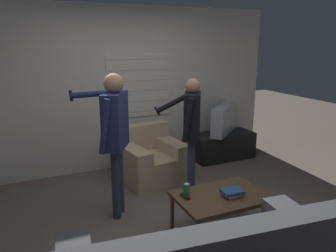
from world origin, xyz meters
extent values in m
plane|color=#665B51|center=(0.00, 0.00, 0.00)|extent=(16.00, 16.00, 0.00)
cube|color=silver|center=(0.00, 2.03, 1.27)|extent=(5.20, 0.06, 2.55)
cube|color=silver|center=(0.26, 1.99, 1.32)|extent=(1.06, 0.02, 1.00)
cube|color=#A4A099|center=(0.26, 1.98, 0.90)|extent=(1.04, 0.00, 0.01)
cube|color=#A4A099|center=(0.26, 1.98, 1.07)|extent=(1.04, 0.00, 0.01)
cube|color=#A4A099|center=(0.26, 1.98, 1.24)|extent=(1.04, 0.00, 0.01)
cube|color=#A4A099|center=(0.26, 1.98, 1.40)|extent=(1.04, 0.00, 0.01)
cube|color=#A4A099|center=(0.26, 1.98, 1.57)|extent=(1.04, 0.00, 0.01)
cube|color=#A4A099|center=(0.26, 1.98, 1.73)|extent=(1.04, 0.00, 0.01)
cube|color=#424247|center=(0.48, -1.30, 0.55)|extent=(0.33, 0.85, 0.20)
cube|color=#C6B289|center=(0.19, 1.30, 0.19)|extent=(0.98, 0.93, 0.39)
cube|color=#C6B289|center=(0.15, 1.61, 0.59)|extent=(0.89, 0.32, 0.40)
cube|color=#C6B289|center=(0.51, 1.35, 0.47)|extent=(0.36, 0.84, 0.17)
cube|color=#C6B289|center=(-0.12, 1.26, 0.47)|extent=(0.36, 0.84, 0.17)
cube|color=brown|center=(0.33, -0.34, 0.44)|extent=(0.95, 0.64, 0.04)
cylinder|color=brown|center=(-0.10, -0.06, 0.21)|extent=(0.04, 0.04, 0.42)
cylinder|color=brown|center=(0.77, -0.06, 0.21)|extent=(0.04, 0.04, 0.42)
cylinder|color=brown|center=(-0.10, -0.62, 0.21)|extent=(0.04, 0.04, 0.42)
cylinder|color=brown|center=(0.77, -0.62, 0.21)|extent=(0.04, 0.04, 0.42)
cube|color=black|center=(1.67, 1.64, 0.23)|extent=(1.07, 0.48, 0.46)
cube|color=#B2B2B7|center=(1.67, 1.64, 0.70)|extent=(0.76, 0.68, 0.49)
cube|color=navy|center=(1.60, 1.72, 0.70)|extent=(0.55, 0.46, 0.40)
cylinder|color=#33384C|center=(-0.58, 0.44, 0.42)|extent=(0.10, 0.10, 0.84)
cylinder|color=#33384C|center=(-0.51, 0.57, 0.42)|extent=(0.10, 0.10, 0.84)
cube|color=navy|center=(-0.54, 0.50, 1.16)|extent=(0.39, 0.47, 0.63)
sphere|color=#A87A56|center=(-0.54, 0.50, 1.57)|extent=(0.22, 0.22, 0.22)
cylinder|color=navy|center=(-0.71, 0.32, 1.15)|extent=(0.17, 0.14, 0.60)
cylinder|color=navy|center=(-0.68, 0.86, 1.41)|extent=(0.55, 0.37, 0.13)
cube|color=black|center=(-0.93, 1.01, 1.39)|extent=(0.05, 0.05, 0.13)
cylinder|color=#33384C|center=(0.49, 0.62, 0.39)|extent=(0.10, 0.10, 0.79)
cylinder|color=#33384C|center=(0.56, 0.74, 0.39)|extent=(0.10, 0.10, 0.79)
cube|color=black|center=(0.52, 0.68, 1.08)|extent=(0.38, 0.46, 0.59)
sphere|color=#A87A56|center=(0.52, 0.68, 1.46)|extent=(0.19, 0.19, 0.19)
cylinder|color=black|center=(0.37, 0.51, 1.07)|extent=(0.17, 0.14, 0.56)
cylinder|color=black|center=(0.43, 1.00, 1.21)|extent=(0.49, 0.33, 0.33)
cube|color=black|center=(0.22, 1.13, 1.08)|extent=(0.09, 0.08, 0.13)
cube|color=beige|center=(0.42, -0.39, 0.47)|extent=(0.16, 0.16, 0.04)
cube|color=#284C89|center=(0.42, -0.41, 0.51)|extent=(0.23, 0.18, 0.03)
cylinder|color=#238E47|center=(0.00, -0.19, 0.52)|extent=(0.07, 0.07, 0.12)
cylinder|color=silver|center=(0.00, -0.19, 0.58)|extent=(0.06, 0.06, 0.00)
cube|color=black|center=(-0.04, -0.24, 0.47)|extent=(0.06, 0.13, 0.02)
camera|label=1|loc=(-1.46, -2.96, 2.01)|focal=35.00mm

